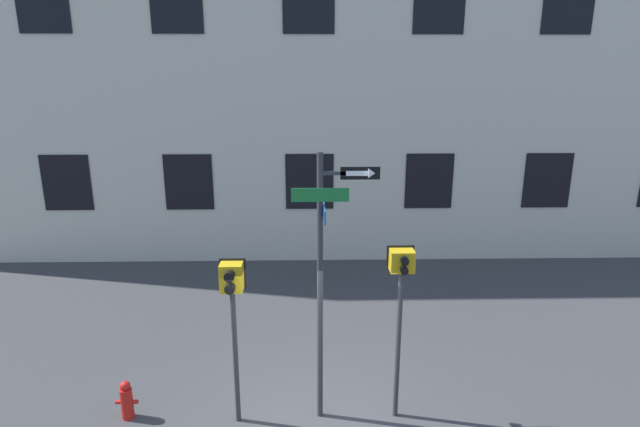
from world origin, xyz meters
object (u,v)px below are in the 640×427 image
object	(u,v)px
pedestrian_signal_right	(401,288)
fire_hydrant	(127,400)
pedestrian_signal_left	(232,298)
street_sign_pole	(325,268)

from	to	relation	value
pedestrian_signal_right	fire_hydrant	size ratio (longest dim) A/B	4.32
pedestrian_signal_left	fire_hydrant	world-z (taller)	pedestrian_signal_left
pedestrian_signal_left	fire_hydrant	xyz separation A→B (m)	(-1.77, 0.11, -1.80)
street_sign_pole	fire_hydrant	bearing A→B (deg)	179.73
pedestrian_signal_right	fire_hydrant	bearing A→B (deg)	179.49
street_sign_pole	fire_hydrant	size ratio (longest dim) A/B	6.48
fire_hydrant	street_sign_pole	bearing A→B (deg)	-0.27
street_sign_pole	pedestrian_signal_right	bearing A→B (deg)	-1.16
pedestrian_signal_left	fire_hydrant	distance (m)	2.52
pedestrian_signal_left	street_sign_pole	bearing A→B (deg)	3.98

